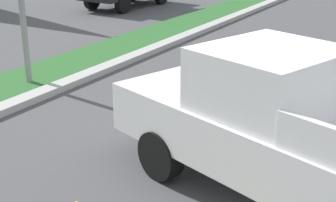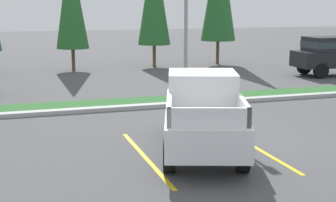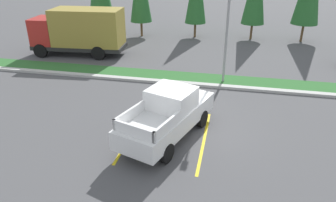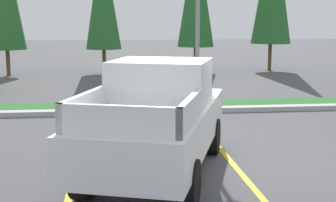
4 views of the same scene
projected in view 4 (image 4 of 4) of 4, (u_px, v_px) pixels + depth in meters
ground_plane at (201, 158)px, 10.06m from camera, size 120.00×120.00×0.00m
parking_line_near at (74, 176)px, 8.92m from camera, size 0.12×4.80×0.01m
parking_line_far at (238, 170)px, 9.28m from camera, size 0.12×4.80×0.01m
curb_strip at (171, 110)px, 14.94m from camera, size 56.00×0.40×0.15m
grass_median at (167, 106)px, 16.03m from camera, size 56.00×1.80×0.06m
pickup_truck_main at (158, 118)px, 8.97m from camera, size 3.45×5.55×2.10m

